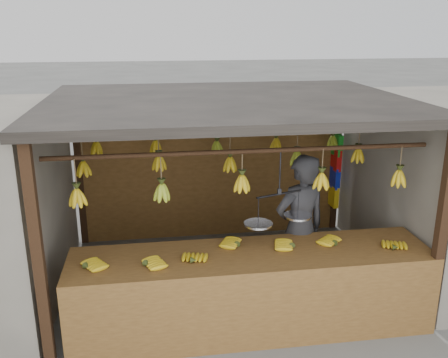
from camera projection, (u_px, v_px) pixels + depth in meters
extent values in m
plane|color=#5B5B57|center=(227.00, 279.00, 6.63)|extent=(80.00, 80.00, 0.00)
cube|color=black|center=(39.00, 262.00, 4.59)|extent=(0.10, 0.10, 2.30)
cube|color=black|center=(441.00, 236.00, 5.16)|extent=(0.10, 0.10, 2.30)
cube|color=black|center=(79.00, 171.00, 7.42)|extent=(0.10, 0.10, 2.30)
cube|color=black|center=(336.00, 160.00, 7.99)|extent=(0.10, 0.10, 2.30)
cube|color=black|center=(228.00, 102.00, 5.93)|extent=(4.30, 3.30, 0.10)
cylinder|color=black|center=(243.00, 151.00, 5.09)|extent=(4.00, 0.05, 0.05)
cylinder|color=black|center=(228.00, 131.00, 6.03)|extent=(4.00, 0.05, 0.05)
cylinder|color=black|center=(217.00, 117.00, 6.98)|extent=(4.00, 0.05, 0.05)
cube|color=brown|center=(213.00, 181.00, 7.78)|extent=(4.00, 0.06, 1.80)
cube|color=brown|center=(252.00, 256.00, 5.35)|extent=(3.90, 0.87, 0.08)
cube|color=brown|center=(260.00, 312.00, 5.07)|extent=(3.90, 0.04, 0.90)
cube|color=black|center=(73.00, 328.00, 4.86)|extent=(0.07, 0.07, 0.82)
cube|color=black|center=(426.00, 298.00, 5.39)|extent=(0.07, 0.07, 0.82)
cube|color=black|center=(82.00, 289.00, 5.58)|extent=(0.07, 0.07, 0.82)
cube|color=black|center=(393.00, 266.00, 6.11)|extent=(0.07, 0.07, 0.82)
ellipsoid|color=gold|center=(87.00, 267.00, 4.96)|extent=(0.30, 0.28, 0.06)
ellipsoid|color=gold|center=(146.00, 265.00, 5.01)|extent=(0.29, 0.26, 0.06)
ellipsoid|color=gold|center=(193.00, 261.00, 5.09)|extent=(0.23, 0.27, 0.06)
ellipsoid|color=gold|center=(238.00, 244.00, 5.49)|extent=(0.30, 0.27, 0.06)
ellipsoid|color=gold|center=(292.00, 245.00, 5.45)|extent=(0.28, 0.23, 0.06)
ellipsoid|color=gold|center=(336.00, 243.00, 5.51)|extent=(0.29, 0.30, 0.06)
ellipsoid|color=gold|center=(395.00, 248.00, 5.38)|extent=(0.25, 0.29, 0.06)
ellipsoid|color=gold|center=(78.00, 197.00, 4.94)|extent=(0.16, 0.16, 0.28)
ellipsoid|color=#92A523|center=(162.00, 192.00, 5.13)|extent=(0.16, 0.16, 0.28)
ellipsoid|color=gold|center=(242.00, 183.00, 5.23)|extent=(0.16, 0.16, 0.28)
ellipsoid|color=gold|center=(321.00, 181.00, 5.30)|extent=(0.16, 0.16, 0.28)
ellipsoid|color=gold|center=(399.00, 178.00, 5.43)|extent=(0.16, 0.16, 0.28)
ellipsoid|color=gold|center=(84.00, 169.00, 5.90)|extent=(0.16, 0.16, 0.28)
ellipsoid|color=gold|center=(159.00, 163.00, 5.98)|extent=(0.16, 0.16, 0.28)
ellipsoid|color=gold|center=(230.00, 164.00, 6.15)|extent=(0.16, 0.16, 0.28)
ellipsoid|color=#92A523|center=(297.00, 158.00, 6.29)|extent=(0.16, 0.16, 0.28)
ellipsoid|color=gold|center=(358.00, 155.00, 6.33)|extent=(0.16, 0.16, 0.28)
ellipsoid|color=gold|center=(96.00, 148.00, 6.89)|extent=(0.16, 0.16, 0.28)
ellipsoid|color=gold|center=(156.00, 147.00, 6.96)|extent=(0.16, 0.16, 0.28)
ellipsoid|color=#92A523|center=(217.00, 148.00, 7.06)|extent=(0.16, 0.16, 0.28)
ellipsoid|color=gold|center=(276.00, 144.00, 7.24)|extent=(0.16, 0.16, 0.28)
ellipsoid|color=#92A523|center=(332.00, 142.00, 7.36)|extent=(0.16, 0.16, 0.28)
cylinder|color=black|center=(280.00, 172.00, 5.22)|extent=(0.02, 0.02, 0.48)
cylinder|color=black|center=(279.00, 194.00, 5.29)|extent=(0.53, 0.20, 0.02)
cylinder|color=silver|center=(258.00, 224.00, 5.27)|extent=(0.30, 0.30, 0.02)
cylinder|color=silver|center=(298.00, 216.00, 5.49)|extent=(0.30, 0.30, 0.02)
imported|color=#262628|center=(300.00, 229.00, 5.90)|extent=(0.77, 0.61, 1.84)
cube|color=#199926|center=(337.00, 145.00, 7.75)|extent=(0.08, 0.26, 0.34)
cube|color=red|center=(336.00, 159.00, 7.82)|extent=(0.08, 0.26, 0.34)
cube|color=#1426BF|center=(335.00, 178.00, 7.91)|extent=(0.08, 0.26, 0.34)
cube|color=yellow|center=(334.00, 196.00, 8.00)|extent=(0.08, 0.26, 0.34)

